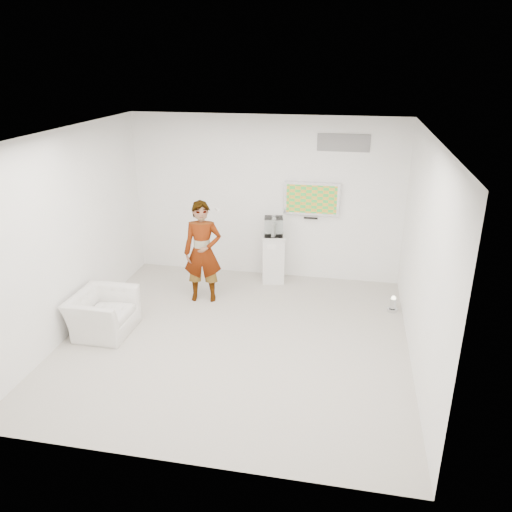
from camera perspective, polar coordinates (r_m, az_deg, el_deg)
name	(u,v)px	position (r m, az deg, el deg)	size (l,w,h in m)	color
room	(234,245)	(6.89, -2.48, 1.30)	(5.01, 5.01, 3.00)	#AAA59C
tv	(312,199)	(9.06, 6.39, 6.52)	(1.00, 0.08, 0.60)	silver
logo_decal	(344,143)	(8.87, 9.98, 12.62)	(0.90, 0.02, 0.30)	slate
person	(203,252)	(8.40, -6.11, 0.45)	(0.64, 0.42, 1.75)	silver
armchair	(103,313)	(7.93, -17.11, -6.26)	(0.96, 0.84, 0.62)	silver
pedestal	(273,258)	(9.23, 1.97, -0.25)	(0.44, 0.44, 0.90)	silver
floor_uplight	(393,304)	(8.54, 15.37, -5.33)	(0.17, 0.17, 0.26)	silver
vitrine	(274,227)	(9.02, 2.02, 3.39)	(0.33, 0.33, 0.33)	silver
console	(274,229)	(9.04, 2.02, 3.12)	(0.05, 0.18, 0.24)	silver
wii_remote	(217,210)	(8.29, -4.45, 5.32)	(0.04, 0.14, 0.04)	silver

